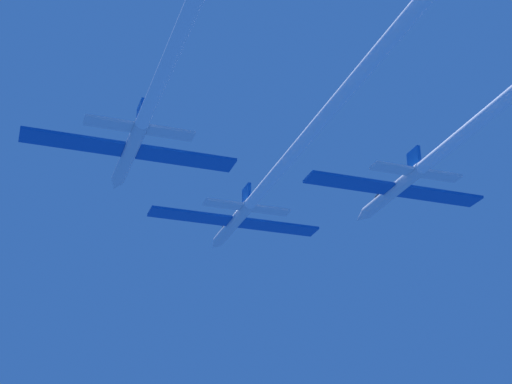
# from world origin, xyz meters

# --- Properties ---
(jet_lead) EXTENTS (20.31, 73.40, 3.36)m
(jet_lead) POSITION_xyz_m (0.67, -22.56, 0.35)
(jet_lead) COLOR silver
(jet_left_wing) EXTENTS (20.31, 68.38, 3.36)m
(jet_left_wing) POSITION_xyz_m (-14.49, -35.64, -0.17)
(jet_left_wing) COLOR silver
(jet_right_wing) EXTENTS (20.31, 68.42, 3.36)m
(jet_right_wing) POSITION_xyz_m (14.44, -34.01, 0.66)
(jet_right_wing) COLOR silver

